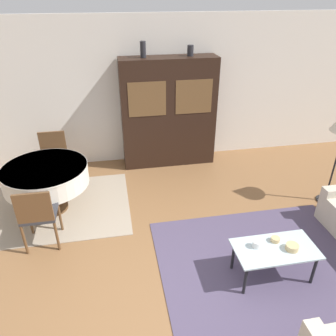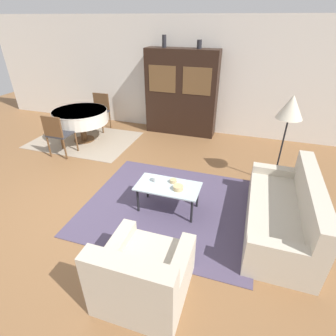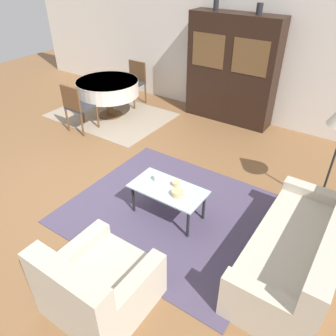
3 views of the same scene
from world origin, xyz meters
name	(u,v)px [view 3 (image 3 of 3)]	position (x,y,z in m)	size (l,w,h in m)	color
ground_plane	(90,190)	(0.00, 0.00, 0.00)	(14.00, 14.00, 0.00)	brown
wall_back	(213,45)	(0.00, 3.63, 1.35)	(10.00, 0.06, 2.70)	silver
area_rug	(172,211)	(1.26, 0.29, 0.01)	(2.64, 2.31, 0.01)	#4C425B
dining_rug	(111,115)	(-1.53, 2.12, 0.01)	(2.40, 1.73, 0.01)	gray
couch	(300,252)	(2.90, 0.23, 0.30)	(0.83, 1.89, 0.86)	beige
armchair	(97,286)	(1.44, -1.27, 0.30)	(0.89, 0.90, 0.83)	beige
coffee_table	(168,191)	(1.24, 0.20, 0.39)	(0.96, 0.51, 0.43)	black
display_cabinet	(232,70)	(0.57, 3.36, 1.01)	(1.74, 0.45, 2.02)	black
dining_table	(108,88)	(-1.52, 2.10, 0.61)	(1.25, 1.25, 0.75)	brown
dining_chair_near	(77,105)	(-1.52, 1.26, 0.54)	(0.44, 0.44, 0.91)	brown
dining_chair_far	(134,80)	(-1.52, 2.94, 0.54)	(0.44, 0.44, 0.91)	brown
cup	(157,178)	(1.03, 0.27, 0.48)	(0.10, 0.10, 0.08)	white
bowl	(177,193)	(1.41, 0.15, 0.48)	(0.15, 0.15, 0.07)	tan
bowl_small	(176,184)	(1.29, 0.32, 0.47)	(0.10, 0.10, 0.05)	tan
vase_tall	(216,2)	(0.13, 3.36, 2.15)	(0.10, 0.10, 0.26)	#232328
vase_short	(260,9)	(0.95, 3.36, 2.11)	(0.11, 0.11, 0.18)	#232328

